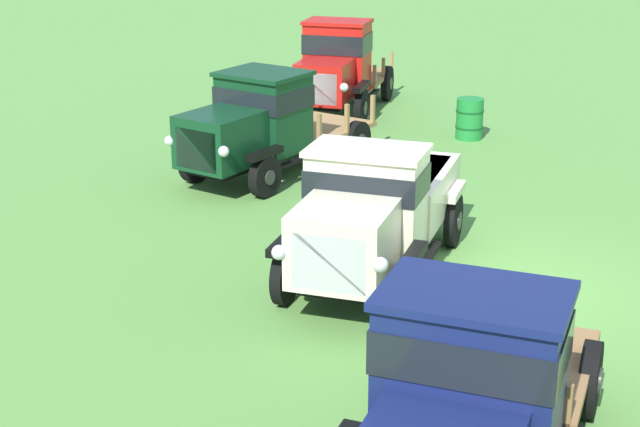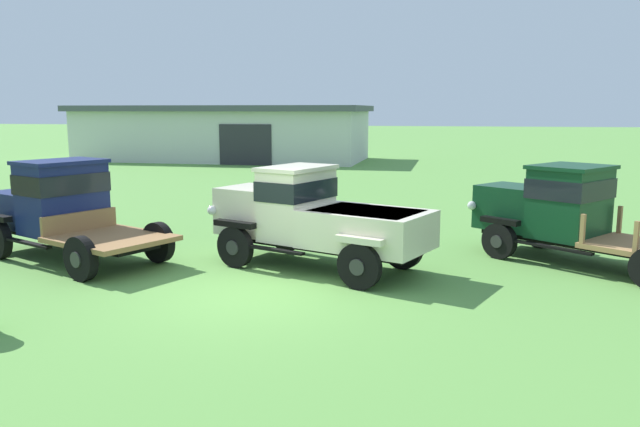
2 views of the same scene
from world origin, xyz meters
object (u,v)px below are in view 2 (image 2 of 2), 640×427
farm_shed (224,133)px  vintage_truck_second_in_line (59,207)px  vintage_truck_midrow_center (313,216)px  vintage_truck_far_side (561,210)px

farm_shed → vintage_truck_second_in_line: bearing=-76.7°
vintage_truck_midrow_center → vintage_truck_far_side: (5.06, 1.72, 0.03)m
vintage_truck_midrow_center → vintage_truck_far_side: vintage_truck_midrow_center is taller
farm_shed → vintage_truck_midrow_center: (11.99, -26.53, -0.71)m
farm_shed → vintage_truck_far_side: 30.11m
vintage_truck_second_in_line → vintage_truck_far_side: 10.93m
vintage_truck_second_in_line → vintage_truck_far_side: (10.75, 1.97, -0.01)m
vintage_truck_second_in_line → vintage_truck_midrow_center: bearing=2.5°
farm_shed → vintage_truck_far_side: size_ratio=3.81×
farm_shed → vintage_truck_midrow_center: size_ratio=3.77×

